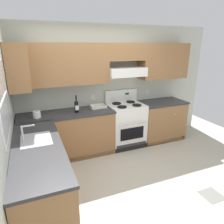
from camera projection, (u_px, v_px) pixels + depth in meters
ground_plane at (124, 183)px, 3.34m from camera, size 7.04×7.04×0.00m
floor_accent_tile at (212, 195)px, 3.07m from camera, size 0.30×0.30×0.01m
wall_back at (112, 78)px, 4.37m from camera, size 4.68×0.57×2.55m
wall_left at (3, 112)px, 2.55m from camera, size 0.47×4.00×2.55m
counter_back_run at (106, 129)px, 4.35m from camera, size 3.60×0.65×0.91m
counter_left_run at (41, 177)px, 2.75m from camera, size 0.63×1.91×1.13m
stove at (126, 124)px, 4.52m from camera, size 0.76×0.62×1.20m
wine_bottle at (77, 106)px, 3.91m from camera, size 0.08×0.08×0.33m
bowl at (98, 107)px, 4.24m from camera, size 0.32×0.22×0.06m
paper_towel_roll at (37, 114)px, 3.64m from camera, size 0.13×0.13×0.12m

